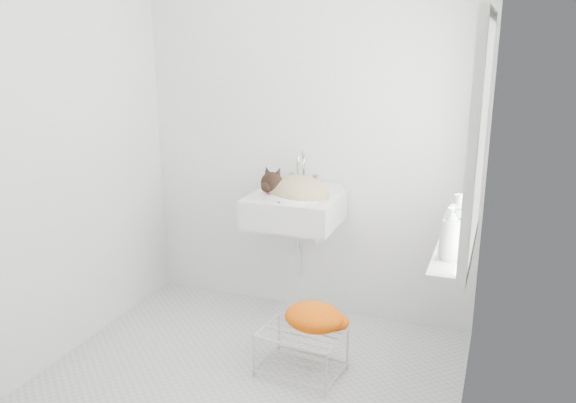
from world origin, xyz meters
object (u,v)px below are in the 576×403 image
(wire_rack, at_px, (301,349))
(bottle_c, at_px, (457,230))
(cat, at_px, (295,190))
(sink, at_px, (294,196))
(bottle_a, at_px, (448,259))
(bottle_b, at_px, (452,246))

(wire_rack, xyz_separation_m, bottle_c, (0.75, 0.22, 0.70))
(cat, relative_size, wire_rack, 0.94)
(sink, distance_m, bottle_a, 1.26)
(wire_rack, relative_size, bottle_a, 2.03)
(wire_rack, bearing_deg, bottle_c, 16.06)
(sink, distance_m, bottle_c, 1.05)
(bottle_a, distance_m, bottle_b, 0.19)
(sink, distance_m, bottle_b, 1.15)
(bottle_a, height_order, bottle_c, bottle_a)
(sink, height_order, cat, cat)
(sink, bearing_deg, wire_rack, -66.36)
(sink, relative_size, wire_rack, 1.28)
(sink, bearing_deg, bottle_c, -18.86)
(sink, bearing_deg, bottle_b, -30.40)
(sink, height_order, bottle_b, sink)
(bottle_a, xyz_separation_m, bottle_c, (0.00, 0.43, 0.00))
(bottle_b, bearing_deg, cat, 149.98)
(cat, height_order, wire_rack, cat)
(bottle_b, distance_m, bottle_c, 0.24)
(bottle_c, bearing_deg, wire_rack, -163.94)
(sink, relative_size, bottle_c, 2.90)
(cat, bearing_deg, wire_rack, -68.58)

